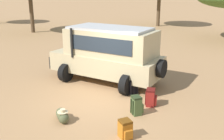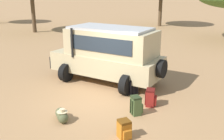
{
  "view_description": "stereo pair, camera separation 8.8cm",
  "coord_description": "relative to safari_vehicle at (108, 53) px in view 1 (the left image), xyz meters",
  "views": [
    {
      "loc": [
        2.45,
        -8.49,
        3.98
      ],
      "look_at": [
        0.31,
        0.87,
        1.0
      ],
      "focal_mm": 42.0,
      "sensor_mm": 36.0,
      "label": 1
    },
    {
      "loc": [
        2.53,
        -8.47,
        3.98
      ],
      "look_at": [
        0.31,
        0.87,
        1.0
      ],
      "focal_mm": 42.0,
      "sensor_mm": 36.0,
      "label": 2
    }
  ],
  "objects": [
    {
      "name": "backpack_beside_front_wheel",
      "position": [
        2.09,
        -2.17,
        -0.99
      ],
      "size": [
        0.4,
        0.4,
        0.62
      ],
      "color": "maroon",
      "rests_on": "ground_plane"
    },
    {
      "name": "backpack_outermost",
      "position": [
        1.58,
        -4.45,
        -1.04
      ],
      "size": [
        0.46,
        0.48,
        0.53
      ],
      "color": "#B26619",
      "rests_on": "ground_plane"
    },
    {
      "name": "safari_vehicle",
      "position": [
        0.0,
        0.0,
        0.0
      ],
      "size": [
        5.45,
        3.62,
        2.44
      ],
      "color": "tan",
      "rests_on": "ground_plane"
    },
    {
      "name": "ground_plane",
      "position": [
        0.21,
        -2.33,
        -1.29
      ],
      "size": [
        320.0,
        320.0,
        0.0
      ],
      "primitive_type": "plane",
      "color": "#9E754C"
    },
    {
      "name": "backpack_near_rear_wheel",
      "position": [
        1.28,
        -1.19,
        -1.0
      ],
      "size": [
        0.5,
        0.51,
        0.61
      ],
      "color": "black",
      "rests_on": "ground_plane"
    },
    {
      "name": "duffel_bag_low_black_case",
      "position": [
        -0.53,
        -3.91,
        -1.13
      ],
      "size": [
        0.57,
        0.68,
        0.43
      ],
      "color": "#4C5133",
      "rests_on": "ground_plane"
    },
    {
      "name": "backpack_cluster_center",
      "position": [
        1.68,
        -2.96,
        -0.99
      ],
      "size": [
        0.46,
        0.45,
        0.64
      ],
      "color": "#42562D",
      "rests_on": "ground_plane"
    }
  ]
}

